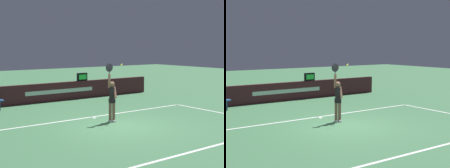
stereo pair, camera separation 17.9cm
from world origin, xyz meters
The scene contains 6 objects.
ground_plane centered at (0.00, 0.00, 0.00)m, with size 60.00×60.00×0.00m, color #40774C.
court_lines centered at (0.00, -0.79, 0.00)m, with size 10.41×5.77×0.00m.
back_wall centered at (0.00, 6.66, 0.50)m, with size 13.74×0.23×1.00m.
speed_display centered at (2.34, 6.66, 1.22)m, with size 0.61×0.15×0.44m.
tennis_player centered at (0.17, 0.81, 0.95)m, with size 0.43×0.42×2.32m.
tennis_ball centered at (0.42, 0.52, 2.24)m, with size 0.07×0.07×0.07m.
Camera 2 is at (-7.50, -10.09, 2.99)m, focal length 55.48 mm.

